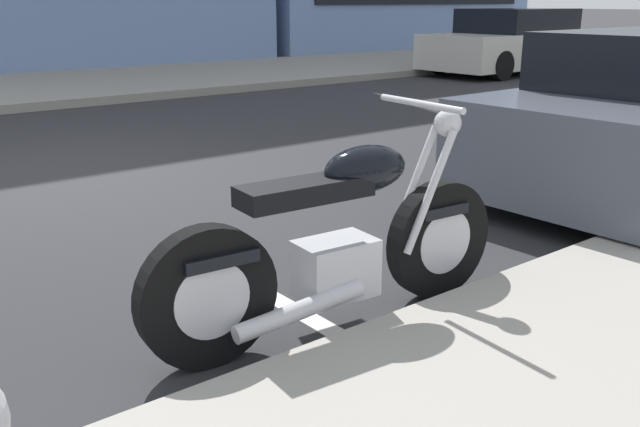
% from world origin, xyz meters
% --- Properties ---
extents(ground_plane, '(260.00, 260.00, 0.00)m').
position_xyz_m(ground_plane, '(0.00, 0.00, 0.00)').
color(ground_plane, '#28282B').
extents(sidewalk_far_curb, '(120.00, 5.00, 0.14)m').
position_xyz_m(sidewalk_far_curb, '(12.00, 6.82, 0.07)').
color(sidewalk_far_curb, gray).
rests_on(sidewalk_far_curb, ground).
extents(parking_stall_stripe, '(0.12, 2.20, 0.01)m').
position_xyz_m(parking_stall_stripe, '(0.00, -3.72, 0.00)').
color(parking_stall_stripe, silver).
rests_on(parking_stall_stripe, ground).
extents(parked_motorcycle, '(2.10, 0.62, 1.14)m').
position_xyz_m(parked_motorcycle, '(0.08, -4.14, 0.44)').
color(parked_motorcycle, black).
rests_on(parked_motorcycle, ground).
extents(car_opposite_curb, '(4.69, 2.04, 1.45)m').
position_xyz_m(car_opposite_curb, '(11.71, 3.50, 0.69)').
color(car_opposite_curb, beige).
rests_on(car_opposite_curb, ground).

